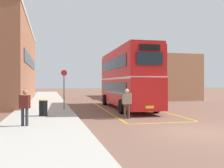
% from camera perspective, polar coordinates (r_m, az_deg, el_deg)
% --- Properties ---
extents(ground_plane, '(135.60, 135.60, 0.00)m').
position_cam_1_polar(ground_plane, '(24.63, -0.09, -4.62)').
color(ground_plane, brown).
extents(sidewalk_left, '(4.00, 57.60, 0.14)m').
position_cam_1_polar(sidewalk_left, '(26.23, -15.37, -4.18)').
color(sidewalk_left, '#B2ADA3').
rests_on(sidewalk_left, ground).
extents(brick_building_left, '(5.31, 20.05, 8.41)m').
position_cam_1_polar(brick_building_left, '(28.92, -23.67, 4.44)').
color(brick_building_left, brown).
rests_on(brick_building_left, ground).
extents(depot_building_right, '(6.08, 14.29, 5.49)m').
position_cam_1_polar(depot_building_right, '(35.28, 9.95, 1.33)').
color(depot_building_right, '#AD7A56').
rests_on(depot_building_right, ground).
extents(double_decker_bus, '(3.12, 10.76, 4.75)m').
position_cam_1_polar(double_decker_bus, '(20.09, 3.43, 1.43)').
color(double_decker_bus, black).
rests_on(double_decker_bus, ground).
extents(single_deck_bus, '(3.31, 9.66, 3.02)m').
position_cam_1_polar(single_deck_bus, '(35.27, 2.04, -0.45)').
color(single_deck_bus, black).
rests_on(single_deck_bus, ground).
extents(pedestrian_boarding, '(0.59, 0.25, 1.77)m').
position_cam_1_polar(pedestrian_boarding, '(14.39, 3.46, -4.05)').
color(pedestrian_boarding, '#473828').
rests_on(pedestrian_boarding, ground).
extents(pedestrian_waiting_near, '(0.52, 0.40, 1.65)m').
position_cam_1_polar(pedestrian_waiting_near, '(11.95, -19.73, -4.68)').
color(pedestrian_waiting_near, '#2D2D38').
rests_on(pedestrian_waiting_near, sidewalk_left).
extents(litter_bin, '(0.52, 0.52, 0.95)m').
position_cam_1_polar(litter_bin, '(15.18, -15.77, -5.40)').
color(litter_bin, black).
rests_on(litter_bin, sidewalk_left).
extents(bus_stop_sign, '(0.44, 0.08, 2.93)m').
position_cam_1_polar(bus_stop_sign, '(18.42, -11.15, -0.43)').
color(bus_stop_sign, '#4C4C51').
rests_on(bus_stop_sign, sidewalk_left).
extents(bay_marking_yellow, '(4.72, 12.85, 0.01)m').
position_cam_1_polar(bay_marking_yellow, '(18.35, 5.20, -6.32)').
color(bay_marking_yellow, gold).
rests_on(bay_marking_yellow, ground).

